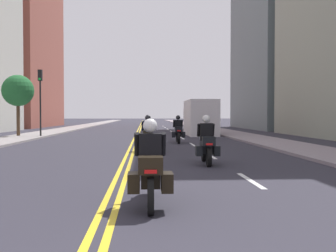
{
  "coord_description": "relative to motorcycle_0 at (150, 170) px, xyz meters",
  "views": [
    {
      "loc": [
        0.62,
        -1.74,
        1.63
      ],
      "look_at": [
        1.78,
        18.12,
        1.08
      ],
      "focal_mm": 42.76,
      "sensor_mm": 36.0,
      "label": 1
    }
  ],
  "objects": [
    {
      "name": "ground_plane",
      "position": [
        -0.72,
        42.65,
        -0.65
      ],
      "size": [
        264.0,
        264.0,
        0.0
      ],
      "primitive_type": "plane",
      "color": "#2D2B35"
    },
    {
      "name": "sidewalk_left",
      "position": [
        -8.66,
        42.65,
        -0.59
      ],
      "size": [
        2.92,
        144.0,
        0.12
      ],
      "primitive_type": "cube",
      "color": "gray",
      "rests_on": "ground"
    },
    {
      "name": "sidewalk_right",
      "position": [
        7.22,
        42.65,
        -0.59
      ],
      "size": [
        2.92,
        144.0,
        0.12
      ],
      "primitive_type": "cube",
      "color": "gray",
      "rests_on": "ground"
    },
    {
      "name": "centreline_yellow_inner",
      "position": [
        -0.84,
        42.65,
        -0.65
      ],
      "size": [
        0.12,
        132.0,
        0.01
      ],
      "primitive_type": "cube",
      "color": "yellow",
      "rests_on": "ground"
    },
    {
      "name": "centreline_yellow_outer",
      "position": [
        -0.6,
        42.65,
        -0.65
      ],
      "size": [
        0.12,
        132.0,
        0.01
      ],
      "primitive_type": "cube",
      "color": "yellow",
      "rests_on": "ground"
    },
    {
      "name": "lane_dashes_white",
      "position": [
        2.52,
        23.65,
        -0.65
      ],
      "size": [
        0.14,
        56.4,
        0.01
      ],
      "color": "silver",
      "rests_on": "ground"
    },
    {
      "name": "building_left_2",
      "position": [
        -17.98,
        49.17,
        11.74
      ],
      "size": [
        9.6,
        18.98,
        24.77
      ],
      "color": "brown",
      "rests_on": "ground"
    },
    {
      "name": "building_right_2",
      "position": [
        16.55,
        39.44,
        12.64
      ],
      "size": [
        9.62,
        16.79,
        26.59
      ],
      "color": "slate",
      "rests_on": "ground"
    },
    {
      "name": "motorcycle_0",
      "position": [
        0.0,
        0.0,
        0.0
      ],
      "size": [
        0.76,
        2.18,
        1.56
      ],
      "rotation": [
        0.0,
        0.0,
        -0.0
      ],
      "color": "black",
      "rests_on": "ground"
    },
    {
      "name": "motorcycle_1",
      "position": [
        1.93,
        5.92,
        0.0
      ],
      "size": [
        0.78,
        2.11,
        1.62
      ],
      "rotation": [
        0.0,
        0.0,
        -0.04
      ],
      "color": "black",
      "rests_on": "ground"
    },
    {
      "name": "motorcycle_2",
      "position": [
        0.04,
        10.91,
        -0.01
      ],
      "size": [
        0.77,
        2.1,
        1.63
      ],
      "rotation": [
        0.0,
        0.0,
        -0.02
      ],
      "color": "black",
      "rests_on": "ground"
    },
    {
      "name": "motorcycle_3",
      "position": [
        1.84,
        16.03,
        -0.01
      ],
      "size": [
        0.77,
        2.26,
        1.61
      ],
      "rotation": [
        0.0,
        0.0,
        -0.03
      ],
      "color": "black",
      "rests_on": "ground"
    },
    {
      "name": "traffic_light_near",
      "position": [
        -7.59,
        22.13,
        2.69
      ],
      "size": [
        0.28,
        0.38,
        4.87
      ],
      "color": "black",
      "rests_on": "ground"
    },
    {
      "name": "street_tree_0",
      "position": [
        -9.28,
        22.48,
        2.72
      ],
      "size": [
        2.27,
        2.27,
        4.53
      ],
      "color": "#4C3623",
      "rests_on": "ground"
    },
    {
      "name": "parked_truck",
      "position": [
        4.36,
        25.19,
        0.62
      ],
      "size": [
        2.2,
        6.5,
        2.8
      ],
      "color": "#C4B5BD",
      "rests_on": "ground"
    }
  ]
}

